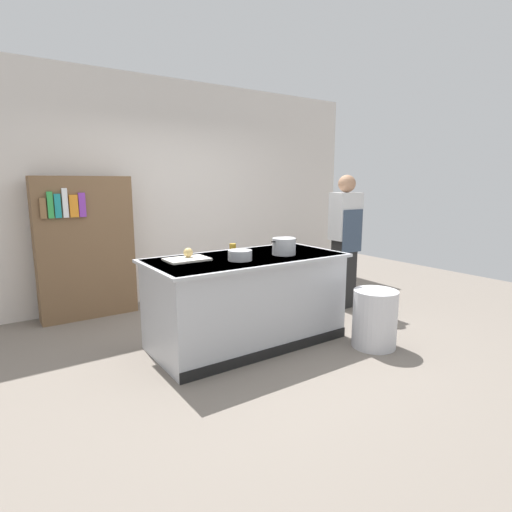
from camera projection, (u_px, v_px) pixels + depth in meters
name	position (u px, v px, depth m)	size (l,w,h in m)	color
ground_plane	(247.00, 342.00, 4.22)	(10.00, 10.00, 0.00)	slate
back_wall	(164.00, 192.00, 5.66)	(6.40, 0.12, 3.00)	silver
counter_island	(247.00, 299.00, 4.14)	(1.98, 0.98, 0.90)	#B7BABF
cutting_board	(187.00, 259.00, 3.86)	(0.40, 0.28, 0.02)	silver
onion	(188.00, 253.00, 3.91)	(0.09, 0.09, 0.09)	tan
stock_pot	(284.00, 246.00, 4.16)	(0.31, 0.24, 0.17)	#B7BABF
sauce_pan	(287.00, 242.00, 4.62)	(0.22, 0.16, 0.12)	#99999E
mixing_bowl	(240.00, 255.00, 3.86)	(0.23, 0.23, 0.10)	#B7BABF
juice_cup	(233.00, 248.00, 4.25)	(0.07, 0.07, 0.10)	yellow
trash_bin	(375.00, 319.00, 4.06)	(0.43, 0.43, 0.58)	silver
person_chef	(345.00, 238.00, 5.26)	(0.38, 0.25, 1.72)	black
bookshelf	(86.00, 248.00, 4.90)	(1.10, 0.31, 1.70)	brown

